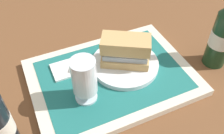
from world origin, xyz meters
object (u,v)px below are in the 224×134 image
at_px(plate, 125,64).
at_px(second_bottle, 223,34).
at_px(sandwich, 124,50).
at_px(beer_glass, 84,78).

distance_m(plate, second_bottle, 0.28).
relative_size(sandwich, second_bottle, 0.54).
relative_size(sandwich, beer_glass, 1.16).
height_order(sandwich, beer_glass, beer_glass).
xyz_separation_m(beer_glass, second_bottle, (-0.40, 0.01, 0.01)).
xyz_separation_m(sandwich, second_bottle, (-0.26, 0.08, 0.03)).
relative_size(plate, sandwich, 1.31).
bearing_deg(plate, second_bottle, 163.86).
bearing_deg(sandwich, beer_glass, 55.43).
distance_m(plate, sandwich, 0.05).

